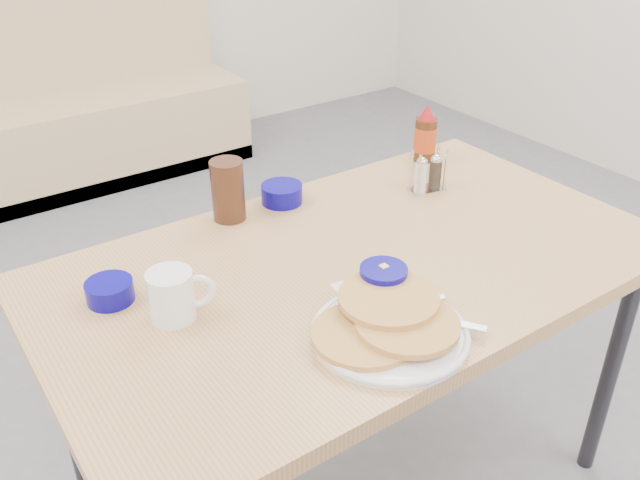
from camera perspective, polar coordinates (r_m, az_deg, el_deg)
booth_bench at (r=3.83m, az=-21.17°, el=9.74°), size 1.90×0.56×1.22m
dining_table at (r=1.56m, az=3.15°, el=-3.60°), size 1.40×0.80×0.76m
pancake_plate at (r=1.29m, az=5.79°, el=-7.18°), size 0.31×0.30×0.05m
coffee_mug at (r=1.35m, az=-12.24°, el=-4.53°), size 0.13×0.09×0.10m
grits_setting at (r=1.40m, az=5.34°, el=-3.67°), size 0.18×0.19×0.07m
creamer_bowl at (r=1.44m, az=-17.28°, el=-4.15°), size 0.10×0.10×0.04m
butter_bowl at (r=1.76m, az=-3.23°, el=3.91°), size 0.11×0.11×0.05m
amber_tumbler at (r=1.67m, az=-7.75°, el=4.17°), size 0.09×0.09×0.15m
condiment_caddy at (r=1.84m, az=9.07°, el=5.34°), size 0.11×0.07×0.12m
syrup_bottle at (r=2.02m, az=8.86°, el=8.62°), size 0.07×0.07×0.17m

